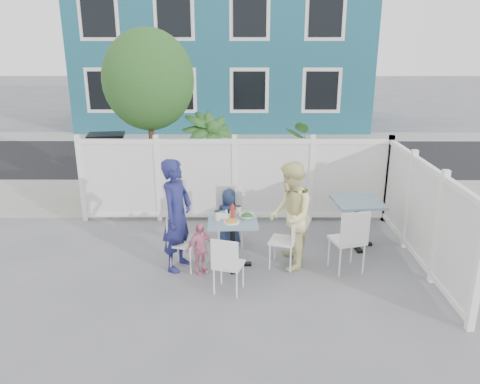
{
  "coord_description": "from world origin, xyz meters",
  "views": [
    {
      "loc": [
        0.24,
        -6.08,
        3.35
      ],
      "look_at": [
        0.21,
        0.88,
        1.08
      ],
      "focal_mm": 35.0,
      "sensor_mm": 36.0,
      "label": 1
    }
  ],
  "objects_px": {
    "chair_right": "(288,236)",
    "chair_near": "(227,262)",
    "man": "(177,215)",
    "boy": "(229,217)",
    "main_table": "(233,230)",
    "toddler": "(200,248)",
    "chair_back": "(229,211)",
    "woman": "(290,216)",
    "spare_table": "(357,211)",
    "utility_cabinet": "(109,166)",
    "chair_left": "(179,237)"
  },
  "relations": [
    {
      "from": "spare_table",
      "to": "toddler",
      "type": "relative_size",
      "value": 1.05
    },
    {
      "from": "main_table",
      "to": "man",
      "type": "relative_size",
      "value": 0.45
    },
    {
      "from": "utility_cabinet",
      "to": "chair_left",
      "type": "relative_size",
      "value": 1.54
    },
    {
      "from": "chair_back",
      "to": "chair_left",
      "type": "bearing_deg",
      "value": 46.94
    },
    {
      "from": "chair_right",
      "to": "toddler",
      "type": "xyz_separation_m",
      "value": [
        -1.32,
        -0.21,
        -0.11
      ]
    },
    {
      "from": "boy",
      "to": "chair_right",
      "type": "bearing_deg",
      "value": 135.66
    },
    {
      "from": "spare_table",
      "to": "man",
      "type": "distance_m",
      "value": 3.01
    },
    {
      "from": "chair_near",
      "to": "toddler",
      "type": "relative_size",
      "value": 1.05
    },
    {
      "from": "man",
      "to": "woman",
      "type": "xyz_separation_m",
      "value": [
        1.7,
        0.05,
        -0.03
      ]
    },
    {
      "from": "toddler",
      "to": "utility_cabinet",
      "type": "bearing_deg",
      "value": 86.32
    },
    {
      "from": "chair_left",
      "to": "chair_near",
      "type": "distance_m",
      "value": 1.08
    },
    {
      "from": "boy",
      "to": "main_table",
      "type": "bearing_deg",
      "value": 92.87
    },
    {
      "from": "spare_table",
      "to": "chair_near",
      "type": "height_order",
      "value": "chair_near"
    },
    {
      "from": "chair_near",
      "to": "boy",
      "type": "distance_m",
      "value": 1.63
    },
    {
      "from": "chair_back",
      "to": "woman",
      "type": "distance_m",
      "value": 1.3
    },
    {
      "from": "chair_right",
      "to": "chair_near",
      "type": "distance_m",
      "value": 1.21
    },
    {
      "from": "main_table",
      "to": "spare_table",
      "type": "distance_m",
      "value": 2.19
    },
    {
      "from": "main_table",
      "to": "boy",
      "type": "xyz_separation_m",
      "value": [
        -0.07,
        0.8,
        -0.11
      ]
    },
    {
      "from": "main_table",
      "to": "toddler",
      "type": "xyz_separation_m",
      "value": [
        -0.48,
        -0.23,
        -0.2
      ]
    },
    {
      "from": "main_table",
      "to": "chair_near",
      "type": "relative_size",
      "value": 0.93
    },
    {
      "from": "chair_left",
      "to": "man",
      "type": "bearing_deg",
      "value": -104.34
    },
    {
      "from": "main_table",
      "to": "boy",
      "type": "relative_size",
      "value": 0.78
    },
    {
      "from": "main_table",
      "to": "chair_back",
      "type": "relative_size",
      "value": 0.78
    },
    {
      "from": "chair_left",
      "to": "chair_near",
      "type": "height_order",
      "value": "chair_left"
    },
    {
      "from": "chair_near",
      "to": "chair_right",
      "type": "bearing_deg",
      "value": 58.28
    },
    {
      "from": "woman",
      "to": "chair_right",
      "type": "bearing_deg",
      "value": -39.06
    },
    {
      "from": "main_table",
      "to": "chair_back",
      "type": "height_order",
      "value": "chair_back"
    },
    {
      "from": "utility_cabinet",
      "to": "boy",
      "type": "xyz_separation_m",
      "value": [
        2.77,
        -2.72,
        -0.17
      ]
    },
    {
      "from": "man",
      "to": "woman",
      "type": "distance_m",
      "value": 1.7
    },
    {
      "from": "chair_right",
      "to": "woman",
      "type": "relative_size",
      "value": 0.53
    },
    {
      "from": "chair_back",
      "to": "man",
      "type": "bearing_deg",
      "value": 45.94
    },
    {
      "from": "utility_cabinet",
      "to": "man",
      "type": "xyz_separation_m",
      "value": [
        2.01,
        -3.57,
        0.19
      ]
    },
    {
      "from": "chair_back",
      "to": "man",
      "type": "xyz_separation_m",
      "value": [
        -0.76,
        -0.92,
        0.28
      ]
    },
    {
      "from": "chair_near",
      "to": "woman",
      "type": "relative_size",
      "value": 0.51
    },
    {
      "from": "man",
      "to": "spare_table",
      "type": "bearing_deg",
      "value": -53.42
    },
    {
      "from": "utility_cabinet",
      "to": "chair_back",
      "type": "bearing_deg",
      "value": -52.63
    },
    {
      "from": "main_table",
      "to": "chair_near",
      "type": "distance_m",
      "value": 0.84
    },
    {
      "from": "utility_cabinet",
      "to": "woman",
      "type": "distance_m",
      "value": 5.11
    },
    {
      "from": "man",
      "to": "boy",
      "type": "xyz_separation_m",
      "value": [
        0.76,
        0.85,
        -0.36
      ]
    },
    {
      "from": "chair_left",
      "to": "chair_right",
      "type": "distance_m",
      "value": 1.65
    },
    {
      "from": "spare_table",
      "to": "woman",
      "type": "distance_m",
      "value": 1.42
    },
    {
      "from": "man",
      "to": "chair_back",
      "type": "bearing_deg",
      "value": -18.26
    },
    {
      "from": "chair_left",
      "to": "man",
      "type": "relative_size",
      "value": 0.5
    },
    {
      "from": "chair_right",
      "to": "man",
      "type": "relative_size",
      "value": 0.51
    },
    {
      "from": "utility_cabinet",
      "to": "woman",
      "type": "relative_size",
      "value": 0.8
    },
    {
      "from": "utility_cabinet",
      "to": "chair_left",
      "type": "distance_m",
      "value": 4.11
    },
    {
      "from": "chair_back",
      "to": "boy",
      "type": "bearing_deg",
      "value": 84.4
    },
    {
      "from": "spare_table",
      "to": "chair_back",
      "type": "relative_size",
      "value": 0.85
    },
    {
      "from": "chair_right",
      "to": "chair_near",
      "type": "height_order",
      "value": "chair_right"
    },
    {
      "from": "spare_table",
      "to": "boy",
      "type": "height_order",
      "value": "boy"
    }
  ]
}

